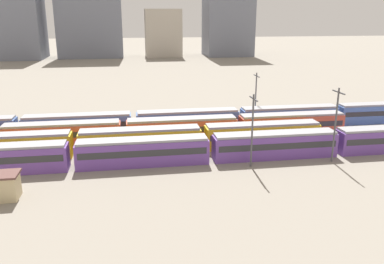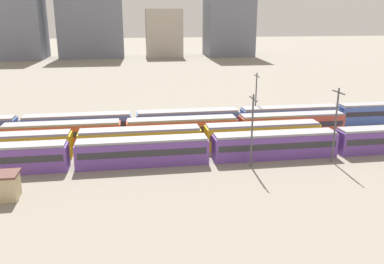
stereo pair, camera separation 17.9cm
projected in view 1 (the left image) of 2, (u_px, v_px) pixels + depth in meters
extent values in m
plane|color=gray|center=(15.00, 153.00, 59.95)|extent=(600.00, 600.00, 0.00)
cube|color=#6B429E|center=(143.00, 153.00, 54.93)|extent=(18.00, 3.00, 3.40)
cube|color=#2D2D33|center=(143.00, 150.00, 54.81)|extent=(17.20, 3.06, 0.90)
cube|color=#939399|center=(142.00, 140.00, 54.40)|extent=(17.60, 2.70, 0.35)
cube|color=#6B429E|center=(275.00, 146.00, 57.78)|extent=(18.00, 3.00, 3.40)
cube|color=#2D2D33|center=(275.00, 143.00, 57.67)|extent=(17.20, 3.06, 0.90)
cube|color=#939399|center=(275.00, 134.00, 57.25)|extent=(17.60, 2.70, 0.35)
cube|color=yellow|center=(7.00, 148.00, 56.97)|extent=(18.00, 3.00, 3.40)
cube|color=#2D2D33|center=(6.00, 145.00, 56.86)|extent=(17.20, 3.06, 0.90)
cube|color=#939399|center=(5.00, 135.00, 56.44)|extent=(17.60, 2.70, 0.35)
cube|color=yellow|center=(141.00, 141.00, 59.83)|extent=(18.00, 3.00, 3.40)
cube|color=#2D2D33|center=(140.00, 139.00, 59.71)|extent=(17.20, 3.06, 0.90)
cube|color=#939399|center=(140.00, 129.00, 59.30)|extent=(17.60, 2.70, 0.35)
cube|color=yellow|center=(262.00, 136.00, 62.69)|extent=(18.00, 3.00, 3.40)
cube|color=#2D2D33|center=(262.00, 133.00, 62.57)|extent=(17.20, 3.06, 0.90)
cube|color=#939399|center=(263.00, 124.00, 62.15)|extent=(17.60, 2.70, 0.35)
cube|color=#BC4C38|center=(63.00, 135.00, 62.95)|extent=(18.00, 3.00, 3.40)
cube|color=#2D2D33|center=(63.00, 133.00, 62.83)|extent=(17.20, 3.06, 0.90)
cube|color=#939399|center=(62.00, 124.00, 62.42)|extent=(17.60, 2.70, 0.35)
cube|color=#BC4C38|center=(182.00, 130.00, 65.80)|extent=(18.00, 3.00, 3.40)
cube|color=#2D2D33|center=(182.00, 128.00, 65.69)|extent=(17.20, 3.06, 0.90)
cube|color=#939399|center=(182.00, 119.00, 65.27)|extent=(17.60, 2.70, 0.35)
cube|color=#BC4C38|center=(291.00, 125.00, 68.66)|extent=(18.00, 3.00, 3.40)
cube|color=#2D2D33|center=(291.00, 123.00, 68.54)|extent=(17.20, 3.06, 0.90)
cube|color=#939399|center=(292.00, 114.00, 68.13)|extent=(17.60, 2.70, 0.35)
cube|color=#4C70BC|center=(78.00, 126.00, 68.13)|extent=(18.00, 3.00, 3.40)
cube|color=#2D2D33|center=(78.00, 124.00, 68.02)|extent=(17.20, 3.06, 0.90)
cube|color=#939399|center=(77.00, 115.00, 67.60)|extent=(17.60, 2.70, 0.35)
cube|color=#4C70BC|center=(188.00, 121.00, 70.99)|extent=(18.00, 3.00, 3.40)
cube|color=#2D2D33|center=(188.00, 119.00, 70.87)|extent=(17.20, 3.06, 0.90)
cube|color=#939399|center=(188.00, 111.00, 70.46)|extent=(17.60, 2.70, 0.35)
cube|color=#4C70BC|center=(289.00, 117.00, 73.85)|extent=(18.00, 3.00, 3.40)
cube|color=#2D2D33|center=(289.00, 115.00, 73.73)|extent=(17.20, 3.06, 0.90)
cube|color=#939399|center=(290.00, 107.00, 73.32)|extent=(17.60, 2.70, 0.35)
cube|color=#4C70BC|center=(383.00, 113.00, 76.70)|extent=(18.00, 3.00, 3.40)
cube|color=#2D2D33|center=(383.00, 111.00, 76.59)|extent=(17.20, 3.06, 0.90)
cube|color=#939399|center=(384.00, 104.00, 76.17)|extent=(17.60, 2.70, 0.35)
cylinder|color=#4C4C51|center=(252.00, 131.00, 53.35)|extent=(0.24, 0.24, 10.00)
cube|color=#47474C|center=(254.00, 99.00, 52.10)|extent=(0.16, 3.20, 0.16)
cylinder|color=#4C4C51|center=(256.00, 98.00, 74.97)|extent=(0.24, 0.24, 9.63)
cube|color=#47474C|center=(257.00, 76.00, 73.78)|extent=(0.16, 3.20, 0.16)
cylinder|color=#4C4C51|center=(335.00, 126.00, 55.05)|extent=(0.24, 0.24, 10.50)
cube|color=#47474C|center=(339.00, 92.00, 53.74)|extent=(0.16, 3.20, 0.16)
cube|color=#C6B284|center=(3.00, 187.00, 44.76)|extent=(3.20, 2.60, 2.80)
cube|color=brown|center=(2.00, 175.00, 44.33)|extent=(3.60, 3.00, 0.24)
cube|color=slate|center=(20.00, 16.00, 181.18)|extent=(18.64, 21.41, 38.15)
cube|color=slate|center=(89.00, 13.00, 185.42)|extent=(29.63, 13.45, 40.65)
cube|color=#B2A899|center=(163.00, 33.00, 193.19)|extent=(17.10, 13.59, 22.26)
cube|color=slate|center=(228.00, 11.00, 195.07)|extent=(22.35, 20.05, 43.09)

